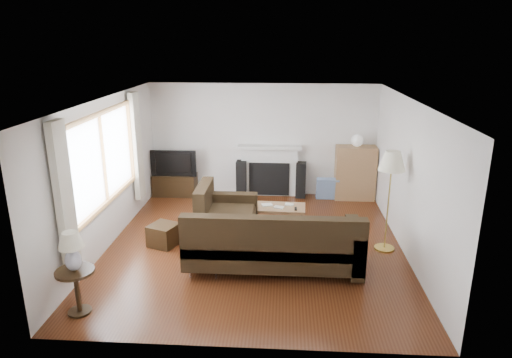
# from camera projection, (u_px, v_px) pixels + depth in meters

# --- Properties ---
(room) EXTENTS (5.10, 5.60, 2.54)m
(room) POSITION_uv_depth(u_px,v_px,m) (255.00, 176.00, 7.53)
(room) COLOR #4E2411
(room) RESTS_ON ground
(window) EXTENTS (0.12, 2.74, 1.54)m
(window) POSITION_uv_depth(u_px,v_px,m) (104.00, 159.00, 7.41)
(window) COLOR olive
(window) RESTS_ON room
(curtain_near) EXTENTS (0.10, 0.35, 2.10)m
(curtain_near) POSITION_uv_depth(u_px,v_px,m) (64.00, 199.00, 6.00)
(curtain_near) COLOR beige
(curtain_near) RESTS_ON room
(curtain_far) EXTENTS (0.10, 0.35, 2.10)m
(curtain_far) POSITION_uv_depth(u_px,v_px,m) (137.00, 146.00, 8.90)
(curtain_far) COLOR beige
(curtain_far) RESTS_ON room
(fireplace) EXTENTS (1.40, 0.26, 1.15)m
(fireplace) POSITION_uv_depth(u_px,v_px,m) (269.00, 171.00, 10.24)
(fireplace) COLOR white
(fireplace) RESTS_ON room
(tv_stand) EXTENTS (0.97, 0.44, 0.48)m
(tv_stand) POSITION_uv_depth(u_px,v_px,m) (175.00, 185.00, 10.34)
(tv_stand) COLOR black
(tv_stand) RESTS_ON ground
(television) EXTENTS (1.01, 0.13, 0.58)m
(television) POSITION_uv_depth(u_px,v_px,m) (175.00, 162.00, 10.18)
(television) COLOR black
(television) RESTS_ON tv_stand
(speaker_left) EXTENTS (0.23, 0.27, 0.81)m
(speaker_left) POSITION_uv_depth(u_px,v_px,m) (242.00, 178.00, 10.24)
(speaker_left) COLOR black
(speaker_left) RESTS_ON ground
(speaker_right) EXTENTS (0.24, 0.28, 0.79)m
(speaker_right) POSITION_uv_depth(u_px,v_px,m) (301.00, 180.00, 10.17)
(speaker_right) COLOR black
(speaker_right) RESTS_ON ground
(bookshelf) EXTENTS (0.86, 0.41, 1.19)m
(bookshelf) POSITION_uv_depth(u_px,v_px,m) (355.00, 173.00, 10.00)
(bookshelf) COLOR #9C7248
(bookshelf) RESTS_ON ground
(globe_lamp) EXTENTS (0.26, 0.26, 0.26)m
(globe_lamp) POSITION_uv_depth(u_px,v_px,m) (357.00, 141.00, 9.79)
(globe_lamp) COLOR white
(globe_lamp) RESTS_ON bookshelf
(sectional_sofa) EXTENTS (2.90, 2.12, 0.94)m
(sectional_sofa) POSITION_uv_depth(u_px,v_px,m) (273.00, 240.00, 6.99)
(sectional_sofa) COLOR black
(sectional_sofa) RESTS_ON ground
(coffee_table) EXTENTS (1.01, 0.58, 0.39)m
(coffee_table) POSITION_uv_depth(u_px,v_px,m) (279.00, 216.00, 8.67)
(coffee_table) COLOR #956D47
(coffee_table) RESTS_ON ground
(footstool) EXTENTS (0.57, 0.57, 0.37)m
(footstool) POSITION_uv_depth(u_px,v_px,m) (164.00, 235.00, 7.85)
(footstool) COLOR black
(footstool) RESTS_ON ground
(floor_lamp) EXTENTS (0.53, 0.53, 1.71)m
(floor_lamp) POSITION_uv_depth(u_px,v_px,m) (388.00, 202.00, 7.49)
(floor_lamp) COLOR gold
(floor_lamp) RESTS_ON ground
(side_table) EXTENTS (0.49, 0.49, 0.61)m
(side_table) POSITION_uv_depth(u_px,v_px,m) (77.00, 291.00, 5.87)
(side_table) COLOR black
(side_table) RESTS_ON ground
(table_lamp) EXTENTS (0.32, 0.32, 0.52)m
(table_lamp) POSITION_uv_depth(u_px,v_px,m) (72.00, 252.00, 5.70)
(table_lamp) COLOR silver
(table_lamp) RESTS_ON side_table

